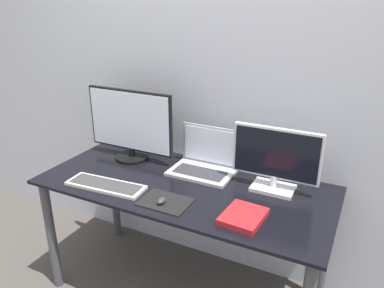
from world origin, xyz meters
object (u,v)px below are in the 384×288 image
monitor_left (130,125)px  laptop (205,161)px  monitor_right (276,159)px  keyboard (106,185)px  mouse (162,201)px  book (243,216)px

monitor_left → laptop: size_ratio=1.60×
monitor_left → monitor_right: bearing=-0.0°
laptop → keyboard: 0.60m
monitor_left → keyboard: (0.09, -0.39, -0.22)m
mouse → book: mouse is taller
monitor_right → book: monitor_right is taller
monitor_left → monitor_right: monitor_left is taller
monitor_left → mouse: (0.47, -0.41, -0.21)m
monitor_right → keyboard: size_ratio=1.02×
laptop → book: bearing=-46.0°
laptop → mouse: bearing=-93.6°
monitor_right → book: bearing=-97.7°
book → laptop: bearing=134.0°
keyboard → mouse: mouse is taller
monitor_right → monitor_left: bearing=180.0°
book → keyboard: bearing=-177.5°
book → monitor_right: bearing=82.3°
mouse → monitor_left: bearing=139.0°
monitor_right → book: (-0.05, -0.35, -0.17)m
monitor_right → mouse: bearing=-138.6°
monitor_right → book: 0.39m
monitor_left → laptop: monitor_left is taller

